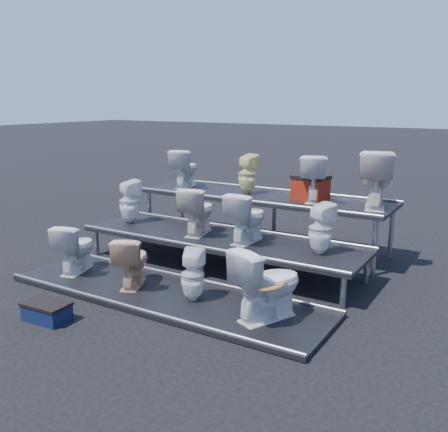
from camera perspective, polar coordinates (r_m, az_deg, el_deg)
The scene contains 18 objects.
ground at distance 7.28m, azimuth -0.44°, elevation -5.94°, with size 80.00×80.00×0.00m, color black.
tier_front at distance 6.27m, azimuth -6.78°, elevation -8.95°, with size 4.20×1.20×0.06m, color black.
tier_mid at distance 7.21m, azimuth -0.44°, elevation -4.21°, with size 4.20×1.20×0.46m, color black.
tier_back at distance 8.25m, azimuth 4.32°, elevation -0.57°, with size 4.20×1.20×0.86m, color black.
toilet_0 at distance 7.15m, azimuth -16.61°, elevation -3.46°, with size 0.38×0.67×0.69m, color white.
toilet_1 at distance 6.46m, azimuth -10.46°, elevation -5.03°, with size 0.37×0.64×0.66m, color #E5B78A.
toilet_2 at distance 5.91m, azimuth -3.61°, elevation -6.74°, with size 0.28×0.29×0.62m, color white.
toilet_3 at distance 5.41m, azimuth 4.99°, elevation -7.65°, with size 0.45×0.79×0.81m, color white.
toilet_4 at distance 8.06m, azimuth -10.78°, elevation 1.65°, with size 0.31×0.32×0.69m, color white.
toilet_5 at distance 7.26m, azimuth -3.00°, elevation 0.65°, with size 0.39×0.69×0.70m, color white.
toilet_6 at distance 6.84m, azimuth 2.64°, elevation -0.12°, with size 0.39×0.69×0.70m, color white.
toilet_7 at distance 6.42m, azimuth 10.97°, elevation -1.42°, with size 0.30×0.30×0.66m, color white.
toilet_8 at distance 8.90m, azimuth -4.50°, elevation 5.47°, with size 0.38×0.66×0.68m, color white.
toilet_9 at distance 8.23m, azimuth 2.69°, elevation 4.81°, with size 0.30×0.30×0.66m, color #F4EBA0.
toilet_10 at distance 7.74m, azimuth 10.24°, elevation 4.32°, with size 0.40×0.71×0.72m, color white.
toilet_11 at distance 7.45m, azimuth 16.96°, elevation 4.09°, with size 0.47×0.82×0.84m, color white.
red_crate at distance 7.77m, azimuth 9.85°, elevation 2.97°, with size 0.48×0.39×0.35m, color maroon.
step_stool at distance 5.93m, azimuth -19.58°, elevation -10.36°, with size 0.49×0.30×0.18m, color #0F1636.
Camera 1 is at (3.62, -5.85, 2.38)m, focal length 40.00 mm.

